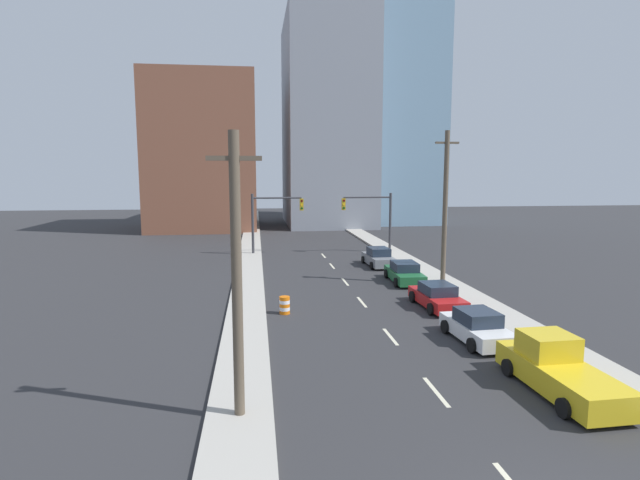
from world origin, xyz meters
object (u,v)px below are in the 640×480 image
at_px(traffic_signal_left, 269,215).
at_px(sedan_gray, 378,258).
at_px(sedan_red, 437,297).
at_px(traffic_signal_right, 375,214).
at_px(utility_pole_left_near, 237,276).
at_px(utility_pole_right_mid, 445,207).
at_px(sedan_green, 404,273).
at_px(sedan_white, 477,327).
at_px(traffic_barrel, 285,305).
at_px(pickup_truck_yellow, 558,370).

distance_m(traffic_signal_left, sedan_gray, 11.54).
height_order(traffic_signal_left, sedan_red, traffic_signal_left).
bearing_deg(traffic_signal_right, traffic_signal_left, 180.00).
bearing_deg(sedan_red, sedan_gray, 88.11).
height_order(utility_pole_left_near, utility_pole_right_mid, utility_pole_right_mid).
height_order(traffic_signal_right, utility_pole_left_near, utility_pole_left_near).
distance_m(traffic_signal_right, utility_pole_left_near, 33.62).
distance_m(traffic_signal_right, utility_pole_right_mid, 14.42).
bearing_deg(traffic_signal_left, sedan_gray, -38.18).
bearing_deg(utility_pole_left_near, sedan_green, 59.53).
xyz_separation_m(traffic_signal_right, utility_pole_left_near, (-11.85, -31.45, 0.76)).
bearing_deg(sedan_white, sedan_green, 84.78).
bearing_deg(sedan_white, traffic_signal_right, 83.33).
height_order(traffic_signal_right, traffic_barrel, traffic_signal_right).
bearing_deg(utility_pole_right_mid, sedan_gray, 109.63).
bearing_deg(utility_pole_right_mid, sedan_white, -103.62).
distance_m(traffic_signal_left, traffic_barrel, 20.24).
bearing_deg(sedan_red, traffic_barrel, 178.39).
distance_m(traffic_signal_right, pickup_truck_yellow, 30.99).
bearing_deg(traffic_barrel, sedan_red, 1.08).
distance_m(utility_pole_right_mid, sedan_red, 7.63).
bearing_deg(sedan_gray, utility_pole_left_near, -114.86).
height_order(traffic_signal_left, traffic_signal_right, same).
bearing_deg(sedan_red, traffic_signal_right, 83.90).
bearing_deg(traffic_signal_right, utility_pole_left_near, -110.65).
bearing_deg(utility_pole_left_near, sedan_red, 47.49).
xyz_separation_m(sedan_green, sedan_gray, (-0.30, 6.23, 0.03)).
height_order(sedan_white, sedan_gray, sedan_gray).
xyz_separation_m(traffic_signal_right, sedan_red, (-1.18, -19.81, -3.11)).
relative_size(traffic_signal_right, sedan_white, 1.32).
xyz_separation_m(sedan_white, sedan_green, (0.39, 12.43, -0.00)).
distance_m(utility_pole_right_mid, sedan_gray, 9.11).
xyz_separation_m(utility_pole_left_near, sedan_green, (10.79, 18.34, -3.85)).
distance_m(pickup_truck_yellow, sedan_red, 11.03).
distance_m(utility_pole_left_near, pickup_truck_yellow, 11.55).
relative_size(utility_pole_left_near, sedan_green, 1.83).
bearing_deg(sedan_red, traffic_signal_left, 111.57).
distance_m(utility_pole_left_near, sedan_gray, 26.99).
height_order(sedan_red, sedan_green, sedan_green).
relative_size(pickup_truck_yellow, sedan_gray, 1.18).
distance_m(utility_pole_left_near, utility_pole_right_mid, 21.63).
xyz_separation_m(traffic_barrel, sedan_white, (8.35, -5.56, 0.18)).
distance_m(sedan_white, sedan_red, 5.73).
distance_m(traffic_signal_left, utility_pole_right_mid, 18.32).
distance_m(utility_pole_right_mid, sedan_white, 12.48).
height_order(traffic_signal_right, pickup_truck_yellow, traffic_signal_right).
height_order(traffic_signal_left, utility_pole_right_mid, utility_pole_right_mid).
height_order(utility_pole_right_mid, traffic_barrel, utility_pole_right_mid).
distance_m(sedan_white, sedan_green, 12.43).
relative_size(traffic_signal_left, traffic_barrel, 5.98).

